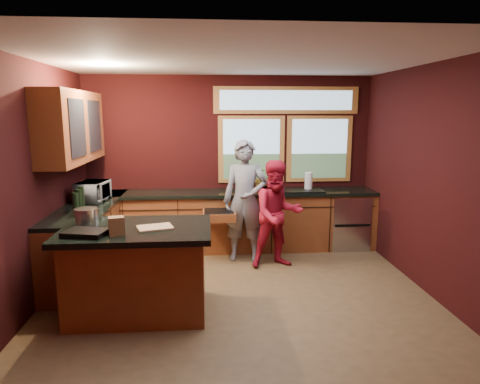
{
  "coord_description": "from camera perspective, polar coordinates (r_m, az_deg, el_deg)",
  "views": [
    {
      "loc": [
        -0.37,
        -4.8,
        2.14
      ],
      "look_at": [
        0.04,
        0.4,
        1.16
      ],
      "focal_mm": 32.0,
      "sensor_mm": 36.0,
      "label": 1
    }
  ],
  "objects": [
    {
      "name": "floor",
      "position": [
        5.26,
        -0.12,
        -13.34
      ],
      "size": [
        4.5,
        4.5,
        0.0
      ],
      "primitive_type": "plane",
      "color": "brown",
      "rests_on": "ground"
    },
    {
      "name": "room_shell",
      "position": [
        5.14,
        -7.11,
        6.76
      ],
      "size": [
        4.52,
        4.02,
        2.71
      ],
      "color": "black",
      "rests_on": "ground"
    },
    {
      "name": "back_counter",
      "position": [
        6.73,
        0.47,
        -3.77
      ],
      "size": [
        4.5,
        0.64,
        0.93
      ],
      "color": "brown",
      "rests_on": "floor"
    },
    {
      "name": "left_counter",
      "position": [
        6.1,
        -19.47,
        -5.91
      ],
      "size": [
        0.64,
        2.3,
        0.93
      ],
      "color": "brown",
      "rests_on": "floor"
    },
    {
      "name": "island",
      "position": [
        4.77,
        -13.4,
        -10.05
      ],
      "size": [
        1.55,
        1.05,
        0.95
      ],
      "color": "brown",
      "rests_on": "floor"
    },
    {
      "name": "person_grey",
      "position": [
        6.16,
        0.68,
        -1.19
      ],
      "size": [
        0.7,
        0.53,
        1.75
      ],
      "primitive_type": "imported",
      "rotation": [
        0.0,
        0.0,
        -0.18
      ],
      "color": "slate",
      "rests_on": "floor"
    },
    {
      "name": "person_red",
      "position": [
        5.93,
        5.02,
        -2.98
      ],
      "size": [
        0.81,
        0.67,
        1.5
      ],
      "primitive_type": "imported",
      "rotation": [
        0.0,
        0.0,
        0.15
      ],
      "color": "#A41327",
      "rests_on": "floor"
    },
    {
      "name": "microwave",
      "position": [
        6.17,
        -19.0,
        0.06
      ],
      "size": [
        0.4,
        0.54,
        0.28
      ],
      "primitive_type": "imported",
      "rotation": [
        0.0,
        0.0,
        1.43
      ],
      "color": "#999999",
      "rests_on": "left_counter"
    },
    {
      "name": "potted_plant",
      "position": [
        6.68,
        2.96,
        1.68
      ],
      "size": [
        0.31,
        0.26,
        0.34
      ],
      "primitive_type": "imported",
      "color": "#999999",
      "rests_on": "back_counter"
    },
    {
      "name": "paper_towel",
      "position": [
        6.77,
        9.12,
        1.42
      ],
      "size": [
        0.12,
        0.12,
        0.28
      ],
      "primitive_type": "cylinder",
      "color": "white",
      "rests_on": "back_counter"
    },
    {
      "name": "cutting_board",
      "position": [
        4.55,
        -11.25,
        -4.66
      ],
      "size": [
        0.41,
        0.34,
        0.02
      ],
      "primitive_type": "cube",
      "rotation": [
        0.0,
        0.0,
        0.3
      ],
      "color": "#AB7E58",
      "rests_on": "island"
    },
    {
      "name": "stock_pot",
      "position": [
        4.86,
        -19.83,
        -3.12
      ],
      "size": [
        0.24,
        0.24,
        0.18
      ],
      "primitive_type": "cylinder",
      "color": "silver",
      "rests_on": "island"
    },
    {
      "name": "paper_bag",
      "position": [
        4.39,
        -16.14,
        -4.34
      ],
      "size": [
        0.18,
        0.16,
        0.18
      ],
      "primitive_type": "cube",
      "rotation": [
        0.0,
        0.0,
        0.28
      ],
      "color": "brown",
      "rests_on": "island"
    },
    {
      "name": "black_tray",
      "position": [
        4.48,
        -19.87,
        -5.14
      ],
      "size": [
        0.45,
        0.36,
        0.05
      ],
      "primitive_type": "cube",
      "rotation": [
        0.0,
        0.0,
        -0.23
      ],
      "color": "black",
      "rests_on": "island"
    }
  ]
}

